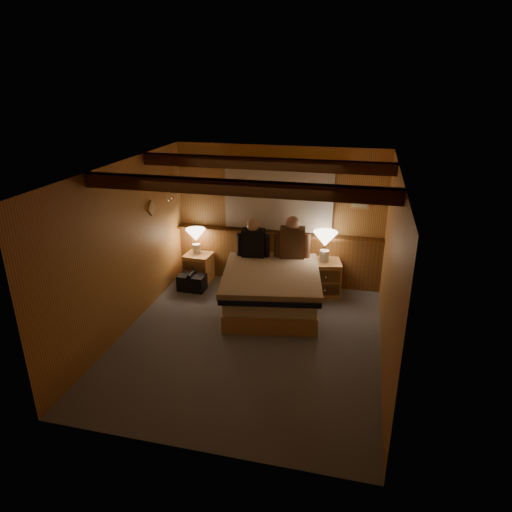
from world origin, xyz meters
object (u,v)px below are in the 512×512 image
(bed, at_px, (271,288))
(duffel_bag, at_px, (192,282))
(person_right, at_px, (292,240))
(nightstand_left, at_px, (199,267))
(nightstand_right, at_px, (324,277))
(lamp_right, at_px, (325,241))
(person_left, at_px, (253,241))
(lamp_left, at_px, (196,236))

(bed, relative_size, duffel_bag, 4.46)
(person_right, bearing_deg, nightstand_left, 169.15)
(nightstand_left, distance_m, nightstand_right, 2.24)
(lamp_right, xyz_separation_m, person_left, (-1.17, -0.15, -0.05))
(bed, relative_size, lamp_right, 4.06)
(nightstand_left, bearing_deg, person_right, 1.13)
(nightstand_left, height_order, person_right, person_right)
(bed, bearing_deg, nightstand_right, 31.64)
(person_right, bearing_deg, lamp_left, 167.75)
(nightstand_left, bearing_deg, person_left, -6.19)
(lamp_right, xyz_separation_m, person_right, (-0.53, -0.04, -0.02))
(bed, height_order, person_right, person_right)
(person_right, relative_size, duffel_bag, 1.55)
(person_right, distance_m, duffel_bag, 1.87)
(nightstand_right, xyz_separation_m, person_left, (-1.18, -0.17, 0.61))
(lamp_right, distance_m, person_left, 1.18)
(duffel_bag, bearing_deg, lamp_left, 99.98)
(bed, xyz_separation_m, lamp_left, (-1.52, 0.73, 0.48))
(duffel_bag, bearing_deg, person_right, 13.09)
(lamp_right, bearing_deg, bed, -138.55)
(nightstand_right, xyz_separation_m, duffel_bag, (-2.21, -0.41, -0.15))
(nightstand_right, relative_size, lamp_left, 1.37)
(nightstand_right, distance_m, lamp_left, 2.34)
(person_left, distance_m, person_right, 0.65)
(nightstand_left, relative_size, person_left, 0.75)
(lamp_left, distance_m, duffel_bag, 0.82)
(nightstand_right, xyz_separation_m, lamp_left, (-2.28, 0.05, 0.52))
(nightstand_right, xyz_separation_m, lamp_right, (-0.01, -0.01, 0.66))
(bed, xyz_separation_m, duffel_bag, (-1.45, 0.27, -0.19))
(bed, xyz_separation_m, person_left, (-0.42, 0.51, 0.57))
(nightstand_right, height_order, duffel_bag, nightstand_right)
(duffel_bag, bearing_deg, person_left, 14.22)
(lamp_right, bearing_deg, person_left, -172.45)
(lamp_right, xyz_separation_m, duffel_bag, (-2.20, -0.39, -0.80))
(lamp_right, bearing_deg, nightstand_left, 179.36)
(nightstand_right, height_order, person_right, person_right)
(nightstand_right, distance_m, person_left, 1.34)
(nightstand_left, height_order, lamp_right, lamp_right)
(nightstand_left, distance_m, lamp_right, 2.33)
(person_left, relative_size, person_right, 0.92)
(bed, relative_size, lamp_left, 4.61)
(bed, distance_m, person_left, 0.87)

